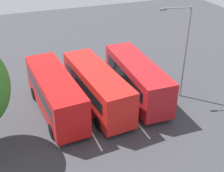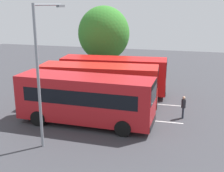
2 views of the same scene
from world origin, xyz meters
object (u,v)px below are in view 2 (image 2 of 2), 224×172
(bus_far_left, at_px, (85,98))
(bus_center_left, at_px, (99,84))
(bus_center_right, at_px, (114,75))
(street_lamp, at_px, (41,68))
(depot_tree, at_px, (104,34))
(pedestrian, at_px, (183,105))

(bus_far_left, bearing_deg, bus_center_left, 94.52)
(bus_far_left, xyz_separation_m, bus_center_right, (0.10, 7.20, 0.00))
(bus_center_left, bearing_deg, street_lamp, -103.19)
(bus_far_left, height_order, bus_center_right, same)
(bus_center_right, bearing_deg, street_lamp, -101.71)
(bus_far_left, relative_size, depot_tree, 1.19)
(bus_center_left, distance_m, pedestrian, 6.79)
(bus_center_right, distance_m, street_lamp, 11.20)
(pedestrian, distance_m, depot_tree, 14.03)
(pedestrian, distance_m, street_lamp, 10.70)
(bus_far_left, xyz_separation_m, pedestrian, (6.45, 2.87, -0.89))
(bus_center_right, xyz_separation_m, depot_tree, (-2.68, 5.66, 3.08))
(bus_center_right, xyz_separation_m, pedestrian, (6.35, -4.32, -0.89))
(bus_center_left, height_order, street_lamp, street_lamp)
(street_lamp, bearing_deg, bus_far_left, -6.39)
(bus_center_left, xyz_separation_m, pedestrian, (6.67, -0.89, -0.89))
(bus_center_right, bearing_deg, bus_far_left, -95.36)
(street_lamp, xyz_separation_m, depot_tree, (-1.32, 16.42, 0.28))
(street_lamp, bearing_deg, bus_center_right, 5.78)
(bus_far_left, distance_m, street_lamp, 4.70)
(bus_center_right, height_order, street_lamp, street_lamp)
(depot_tree, bearing_deg, bus_center_left, -75.51)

